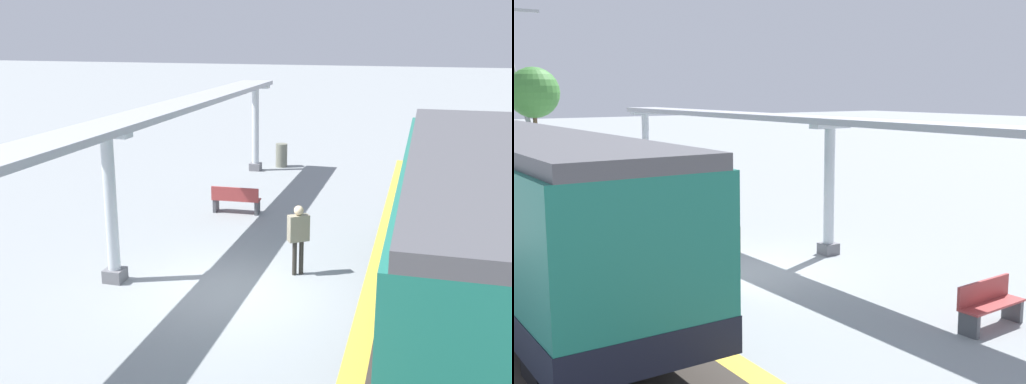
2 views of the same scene
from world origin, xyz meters
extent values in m
plane|color=gray|center=(0.00, 0.00, 0.00)|extent=(176.00, 176.00, 0.00)
cube|color=gold|center=(-2.96, 0.00, 0.00)|extent=(0.45, 30.43, 0.01)
cube|color=#38332D|center=(-4.79, 0.00, 0.00)|extent=(3.20, 42.43, 0.01)
cube|color=#1D7361|center=(-4.79, 0.28, 1.94)|extent=(2.60, 11.39, 2.60)
cube|color=black|center=(-4.79, 0.28, 0.92)|extent=(2.63, 11.41, 0.55)
cube|color=#515156|center=(-4.79, 0.28, 3.36)|extent=(2.39, 11.39, 0.24)
cube|color=#1E262D|center=(-3.47, 0.28, 2.25)|extent=(0.03, 10.48, 0.84)
cube|color=#1E262D|center=(-3.47, -2.57, 1.69)|extent=(0.04, 1.10, 2.00)
cube|color=#1E262D|center=(-3.47, 0.28, 1.69)|extent=(0.04, 1.10, 2.00)
cube|color=#1E262D|center=(-3.47, 3.13, 1.69)|extent=(0.04, 1.10, 2.00)
cube|color=black|center=(-4.79, -3.36, 0.32)|extent=(2.21, 0.90, 0.64)
cube|color=slate|center=(2.74, -11.64, 0.15)|extent=(0.44, 0.44, 0.30)
cylinder|color=silver|center=(2.74, -11.64, 1.81)|extent=(0.28, 0.28, 3.03)
cube|color=silver|center=(2.74, -11.64, 3.39)|extent=(1.10, 0.36, 0.12)
cube|color=slate|center=(2.74, 0.14, 0.15)|extent=(0.44, 0.44, 0.30)
cylinder|color=silver|center=(2.74, 0.14, 1.81)|extent=(0.28, 0.28, 3.03)
cube|color=silver|center=(2.74, 0.14, 3.39)|extent=(1.10, 0.36, 0.12)
cube|color=#A8AAB2|center=(2.74, 0.00, 3.53)|extent=(1.20, 24.08, 0.16)
cube|color=#A03838|center=(1.69, -5.75, 0.44)|extent=(1.52, 0.51, 0.04)
cube|color=#A03838|center=(1.68, -5.56, 0.66)|extent=(1.50, 0.13, 0.40)
cube|color=#4C4C51|center=(2.36, -5.72, 0.21)|extent=(0.12, 0.40, 0.42)
cube|color=#4C4C51|center=(1.02, -5.78, 0.21)|extent=(0.12, 0.40, 0.42)
cylinder|color=slate|center=(1.87, -12.58, 0.49)|extent=(0.48, 0.48, 0.98)
cylinder|color=#2C2923|center=(-1.12, -1.34, 0.41)|extent=(0.11, 0.11, 0.83)
cylinder|color=#2C2923|center=(-1.26, -1.44, 0.41)|extent=(0.11, 0.11, 0.83)
cube|color=gray|center=(-1.19, -1.39, 1.14)|extent=(0.52, 0.46, 0.62)
sphere|color=beige|center=(-1.19, -1.39, 1.56)|extent=(0.22, 0.22, 0.22)
camera|label=1|loc=(-3.84, 11.64, 5.55)|focal=42.59mm
camera|label=2|loc=(-8.13, -12.82, 4.31)|focal=45.84mm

